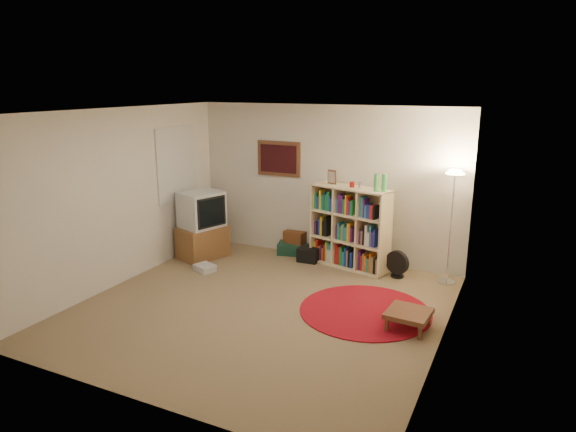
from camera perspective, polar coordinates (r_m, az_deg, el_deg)
name	(u,v)px	position (r m, az deg, el deg)	size (l,w,h in m)	color
room	(258,212)	(6.40, -3.37, 0.42)	(4.54, 4.54, 2.54)	#836C4D
bookshelf	(349,229)	(8.05, 6.78, -1.40)	(1.34, 0.68, 1.54)	#FFE4AA
floor_lamp	(454,189)	(7.51, 17.95, 2.82)	(0.39, 0.39, 1.67)	white
floor_fan	(397,264)	(7.84, 12.04, -5.25)	(0.37, 0.24, 0.42)	black
tv_stand	(202,226)	(8.57, -9.50, -1.13)	(0.74, 0.89, 1.11)	brown
dvd_box	(205,268)	(8.08, -9.23, -5.71)	(0.37, 0.34, 0.10)	silver
suitcase	(296,248)	(8.76, 0.86, -3.58)	(0.67, 0.52, 0.19)	#133628
wicker_basket	(296,237)	(8.72, 0.85, -2.31)	(0.39, 0.30, 0.20)	#5A2D16
duffel_bag	(309,254)	(8.39, 2.32, -4.28)	(0.34, 0.29, 0.23)	black
paper_towel	(330,257)	(8.28, 4.63, -4.56)	(0.14, 0.14, 0.24)	silver
red_rug	(365,311)	(6.72, 8.55, -10.37)	(1.67, 1.67, 0.01)	maroon
side_table	(409,314)	(6.30, 13.25, -10.56)	(0.52, 0.52, 0.23)	#532D1D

